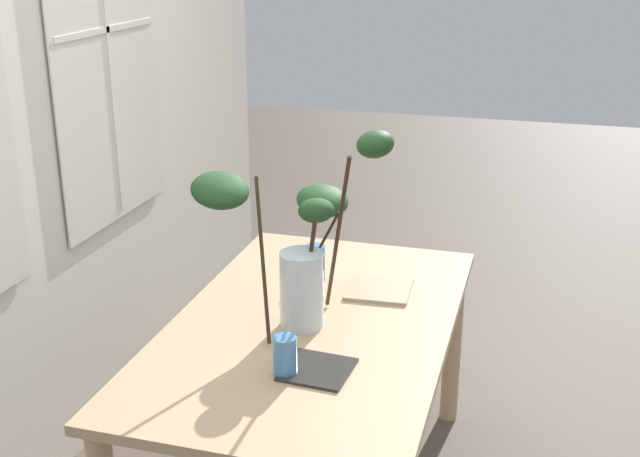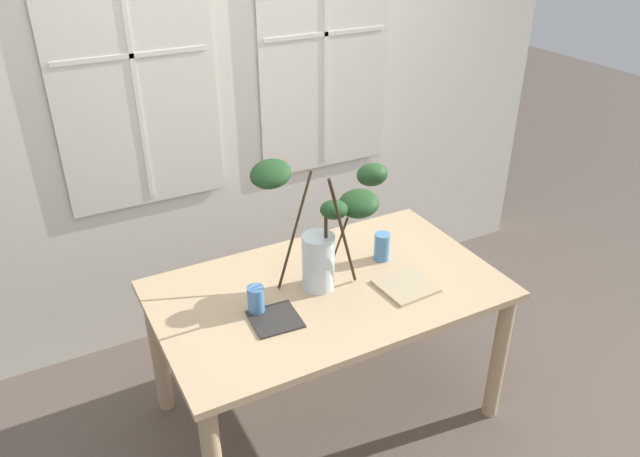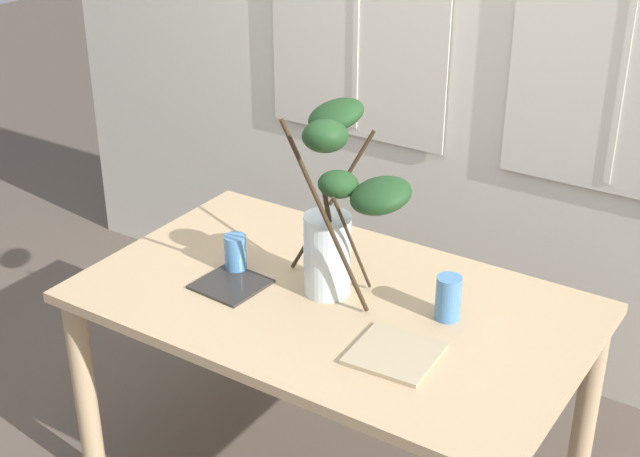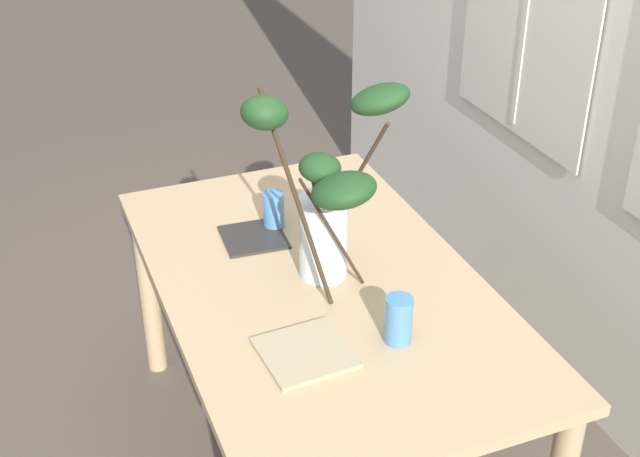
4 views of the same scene
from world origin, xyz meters
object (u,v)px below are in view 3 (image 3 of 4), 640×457
object	(u,v)px
drinking_glass_blue_right	(448,298)
dining_table	(332,328)
drinking_glass_blue_left	(236,253)
plate_square_left	(231,284)
plate_square_right	(395,353)
vase_with_branches	(339,207)

from	to	relation	value
drinking_glass_blue_right	dining_table	bearing A→B (deg)	-165.31
drinking_glass_blue_left	dining_table	bearing A→B (deg)	3.52
drinking_glass_blue_left	plate_square_left	bearing A→B (deg)	-61.91
drinking_glass_blue_left	plate_square_right	xyz separation A→B (m)	(0.68, -0.14, -0.06)
drinking_glass_blue_right	vase_with_branches	bearing A→B (deg)	-172.13
dining_table	vase_with_branches	xyz separation A→B (m)	(-0.01, 0.04, 0.41)
vase_with_branches	plate_square_left	world-z (taller)	vase_with_branches
dining_table	drinking_glass_blue_right	xyz separation A→B (m)	(0.35, 0.09, 0.18)
drinking_glass_blue_right	plate_square_right	xyz separation A→B (m)	(-0.04, -0.26, -0.06)
vase_with_branches	plate_square_right	size ratio (longest dim) A/B	2.89
vase_with_branches	plate_square_right	distance (m)	0.48
drinking_glass_blue_right	plate_square_right	distance (m)	0.27
drinking_glass_blue_left	drinking_glass_blue_right	world-z (taller)	drinking_glass_blue_right
drinking_glass_blue_right	plate_square_left	world-z (taller)	drinking_glass_blue_right
dining_table	plate_square_left	world-z (taller)	plate_square_left
dining_table	vase_with_branches	bearing A→B (deg)	98.85
vase_with_branches	drinking_glass_blue_right	xyz separation A→B (m)	(0.36, 0.05, -0.23)
vase_with_branches	drinking_glass_blue_left	distance (m)	0.43
dining_table	drinking_glass_blue_left	size ratio (longest dim) A/B	12.38
dining_table	drinking_glass_blue_left	bearing A→B (deg)	-176.48
plate_square_left	plate_square_right	size ratio (longest dim) A/B	0.87
vase_with_branches	drinking_glass_blue_right	world-z (taller)	vase_with_branches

